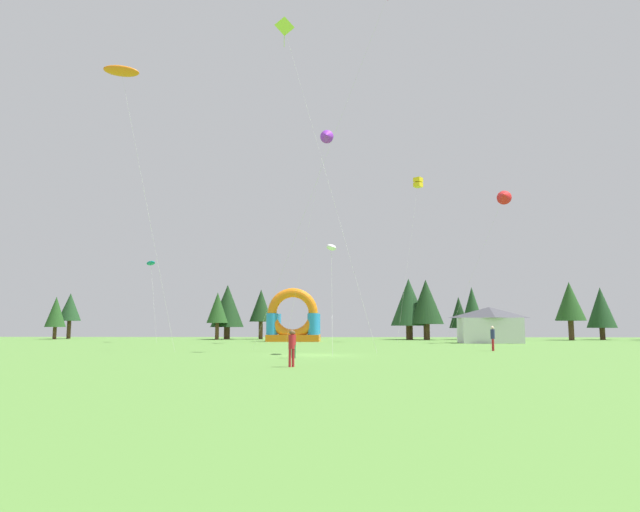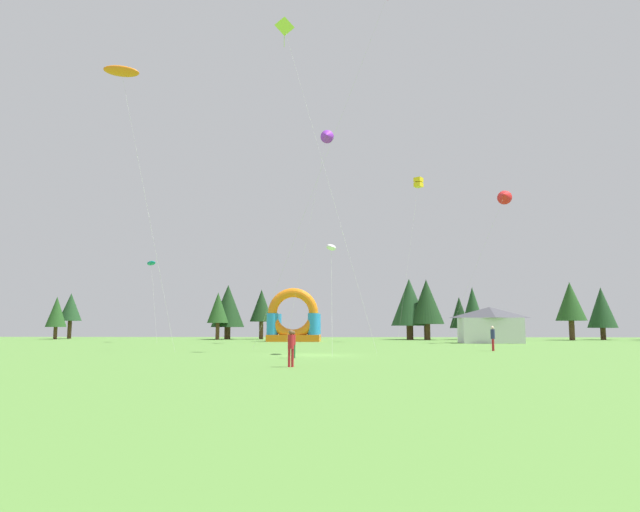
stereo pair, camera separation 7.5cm
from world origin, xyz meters
The scene contains 24 objects.
ground_plane centered at (0.00, 0.00, 0.00)m, with size 120.00×120.00×0.00m, color #548438.
kite_red_delta centered at (19.47, 25.32, 16.09)m, with size 7.55×2.94×16.93m.
kite_purple_delta centered at (-0.09, 24.49, 22.98)m, with size 5.20×1.65×23.85m.
kite_white_parafoil centered at (1.00, 0.98, 7.05)m, with size 0.86×3.27×7.41m.
kite_lime_diamond centered at (-2.96, 7.30, 26.05)m, with size 7.72×4.19×26.85m.
kite_teal_parafoil centered at (-20.82, 28.22, 9.15)m, with size 2.77×3.44×9.51m.
kite_orange_parafoil centered at (-14.87, 3.40, 20.91)m, with size 5.97×1.45×21.49m.
kite_yellow_box centered at (10.83, 30.98, 19.16)m, with size 3.87×4.83×19.77m.
person_far_side centered at (12.92, 6.79, 1.09)m, with size 0.33×0.33×1.83m.
person_left_edge centered at (-1.08, -3.48, 0.92)m, with size 0.36×0.36×1.55m.
person_near_camera centered at (-0.52, -10.54, 0.99)m, with size 0.38×0.38×1.66m.
inflatable_orange_dome centered at (-4.40, 32.05, 2.19)m, with size 6.32×4.93×6.39m.
festival_tent centered at (17.75, 26.77, 1.97)m, with size 6.45×3.64×3.94m.
tree_row_0 centered at (-39.35, 42.49, 3.84)m, with size 2.85×2.85×6.04m.
tree_row_1 centered at (-38.95, 45.78, 4.61)m, with size 3.22×3.22×6.71m.
tree_row_2 centered at (-15.71, 40.88, 4.32)m, with size 2.91×2.91×6.48m.
tree_row_3 centered at (-14.95, 43.74, 4.69)m, with size 4.73×4.73×7.73m.
tree_row_4 centered at (-10.18, 44.19, 4.72)m, with size 3.27×3.27×7.08m.
tree_row_5 centered at (10.73, 42.52, 5.12)m, with size 5.11×5.11×8.42m.
tree_row_6 centered at (12.91, 41.21, 5.11)m, with size 4.65×4.65×8.19m.
tree_row_7 centered at (17.72, 43.35, 3.71)m, with size 2.72×2.72×5.92m.
tree_row_8 centered at (19.30, 42.09, 4.46)m, with size 3.15×3.15×7.20m.
tree_row_9 centered at (31.84, 40.41, 5.09)m, with size 3.92×3.92×7.73m.
tree_row_10 centered at (36.81, 42.52, 4.34)m, with size 3.84×3.84×7.13m.
Camera 2 is at (2.00, -36.21, 1.82)m, focal length 31.60 mm.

